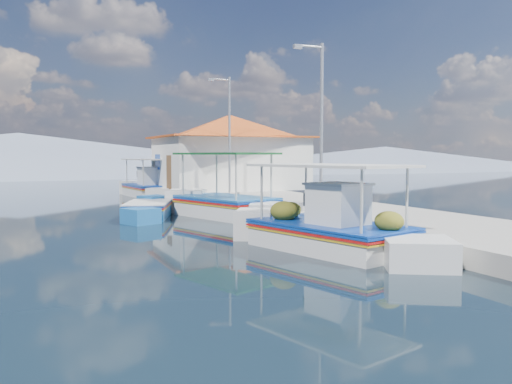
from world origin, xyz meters
name	(u,v)px	position (x,y,z in m)	size (l,w,h in m)	color
ground	(223,240)	(0.00, 0.00, 0.00)	(160.00, 160.00, 0.00)	black
quay	(298,206)	(5.90, 6.00, 0.25)	(5.00, 44.00, 0.50)	gray
bollards	(263,200)	(3.80, 5.25, 0.65)	(0.20, 17.20, 0.30)	#A5A8AD
main_caique	(329,232)	(1.97, -2.70, 0.48)	(3.45, 7.40, 2.52)	silver
caique_green_canopy	(226,206)	(2.24, 5.52, 0.43)	(3.77, 7.39, 2.89)	silver
caique_blue_hull	(147,211)	(-0.74, 6.54, 0.26)	(2.83, 5.02, 0.96)	#1A5DA0
caique_far	(148,189)	(1.82, 17.46, 0.47)	(2.53, 7.19, 2.53)	silver
harbor_building	(230,151)	(6.20, 15.00, 2.78)	(10.49, 10.49, 4.40)	silver
lamp_post_near	(319,118)	(4.51, 2.00, 3.85)	(1.21, 0.14, 6.00)	#A5A8AD
lamp_post_far	(228,129)	(4.51, 11.00, 3.85)	(1.21, 0.14, 6.00)	#A5A8AD
mountain_ridge	(116,159)	(6.54, 56.00, 2.04)	(171.40, 96.00, 5.50)	slate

